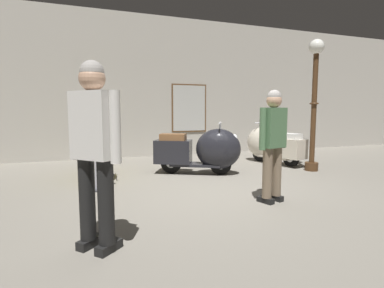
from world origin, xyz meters
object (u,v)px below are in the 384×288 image
scooter_1 (204,150)px  visitor_0 (273,138)px  lamppost (314,94)px  visitor_1 (94,143)px  info_stanchion (96,164)px  scooter_0 (97,152)px  scooter_2 (269,145)px

scooter_1 → visitor_0: size_ratio=1.13×
lamppost → visitor_1: lamppost is taller
scooter_1 → info_stanchion: (-2.15, -0.59, -0.05)m
scooter_0 → info_stanchion: (-0.07, -1.03, -0.05)m
scooter_0 → info_stanchion: bearing=-0.3°
scooter_1 → visitor_1: size_ratio=1.03×
scooter_0 → visitor_0: bearing=45.0°
scooter_1 → info_stanchion: size_ratio=1.68×
scooter_0 → scooter_1: 2.13m
scooter_0 → scooter_2: size_ratio=1.05×
scooter_0 → lamppost: 4.66m
scooter_1 → info_stanchion: scooter_1 is taller
scooter_0 → visitor_1: size_ratio=1.04×
visitor_0 → visitor_1: bearing=89.4°
scooter_1 → info_stanchion: 2.23m
visitor_0 → lamppost: bearing=-70.2°
scooter_1 → scooter_2: size_ratio=1.04×
info_stanchion → visitor_1: bearing=-91.9°
lamppost → scooter_0: bearing=168.8°
visitor_1 → info_stanchion: visitor_1 is taller
scooter_0 → lamppost: lamppost is taller
scooter_1 → lamppost: (2.35, -0.44, 1.15)m
lamppost → info_stanchion: lamppost is taller
visitor_0 → info_stanchion: visitor_0 is taller
visitor_0 → info_stanchion: size_ratio=1.48×
lamppost → visitor_1: 5.20m
scooter_0 → visitor_1: (-0.14, -3.28, 0.51)m
scooter_2 → visitor_1: visitor_1 is taller
scooter_1 → scooter_2: (2.05, 0.72, -0.03)m
visitor_1 → scooter_1: bearing=8.5°
info_stanchion → visitor_0: bearing=-33.0°
visitor_0 → info_stanchion: (-2.33, 1.51, -0.47)m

